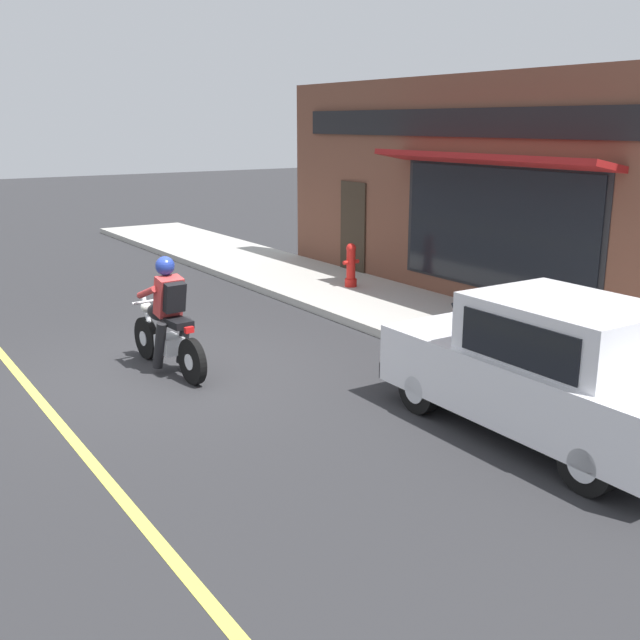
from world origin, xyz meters
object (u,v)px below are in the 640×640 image
at_px(car_hatchback, 548,369).
at_px(traffic_cone, 608,350).
at_px(fire_hydrant, 351,265).
at_px(motorcycle_with_rider, 168,324).

bearing_deg(car_hatchback, traffic_cone, 19.51).
xyz_separation_m(car_hatchback, fire_hydrant, (2.39, 6.95, -0.19)).
bearing_deg(car_hatchback, fire_hydrant, 71.06).
relative_size(car_hatchback, fire_hydrant, 4.32).
distance_m(car_hatchback, fire_hydrant, 7.35).
bearing_deg(car_hatchback, motorcycle_with_rider, 120.53).
height_order(motorcycle_with_rider, car_hatchback, motorcycle_with_rider).
distance_m(car_hatchback, traffic_cone, 2.25).
distance_m(motorcycle_with_rider, traffic_cone, 5.93).
xyz_separation_m(motorcycle_with_rider, car_hatchback, (2.58, -4.38, 0.09)).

